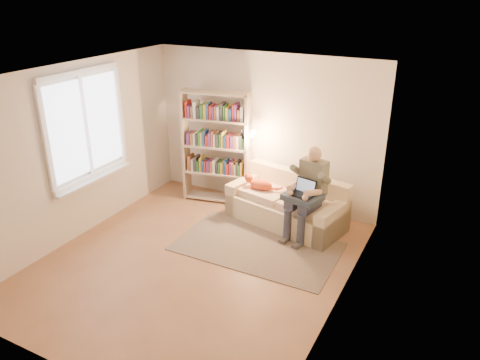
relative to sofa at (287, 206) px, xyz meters
The scene contains 14 objects.
floor 1.85m from the sofa, 111.90° to the right, with size 4.50×4.50×0.00m, color #936443.
ceiling 2.95m from the sofa, 111.90° to the right, with size 4.00×4.50×0.02m, color white.
wall_left 3.33m from the sofa, 147.73° to the right, with size 0.02×4.50×2.60m, color silver.
wall_right 2.37m from the sofa, 52.05° to the right, with size 0.02×4.50×2.60m, color silver.
wall_back 1.34m from the sofa, 140.66° to the left, with size 4.00×0.02×2.60m, color silver.
wall_front 4.13m from the sofa, 99.79° to the right, with size 4.00×0.02×2.60m, color silver.
window 3.21m from the sofa, 150.40° to the right, with size 0.12×1.52×1.69m.
sofa is the anchor object (origin of this frame).
person 0.68m from the sofa, 30.00° to the right, with size 0.51×0.69×1.40m.
cat 0.56m from the sofa, behind, with size 0.60×0.28×0.22m.
blanket 0.66m from the sofa, 44.82° to the right, with size 0.52×0.43×0.09m, color #23303E.
laptop 0.73m from the sofa, 43.82° to the right, with size 0.37×0.32×0.29m.
bookshelf 1.65m from the sofa, behind, with size 1.34×0.53×1.97m.
rug 0.96m from the sofa, 95.74° to the right, with size 2.35×1.39×0.01m, color #7C6C5A.
Camera 1 is at (3.12, -4.63, 3.62)m, focal length 35.00 mm.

